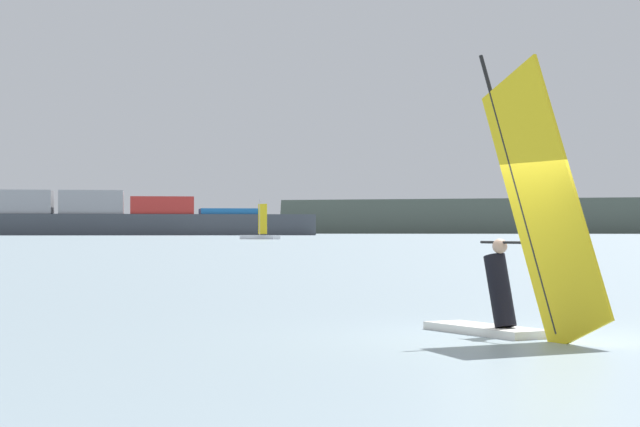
{
  "coord_description": "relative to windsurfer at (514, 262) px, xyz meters",
  "views": [
    {
      "loc": [
        -0.02,
        -16.89,
        1.52
      ],
      "look_at": [
        -4.14,
        6.75,
        1.9
      ],
      "focal_mm": 65.45,
      "sensor_mm": 36.0,
      "label": 1
    }
  ],
  "objects": [
    {
      "name": "small_sailboat",
      "position": [
        -53.3,
        217.66,
        -0.39
      ],
      "size": [
        9.27,
        6.69,
        8.27
      ],
      "rotation": [
        0.0,
        0.0,
        2.61
      ],
      "color": "white",
      "rests_on": "ground_plane"
    },
    {
      "name": "ground_plane",
      "position": [
        0.15,
        -0.1,
        -1.09
      ],
      "size": [
        4000.0,
        4000.0,
        0.0
      ],
      "primitive_type": "plane",
      "color": "gray"
    },
    {
      "name": "distant_headland",
      "position": [
        103.24,
        1057.74,
        13.37
      ],
      "size": [
        1019.9,
        350.04,
        28.91
      ],
      "primitive_type": "cube",
      "rotation": [
        0.0,
        0.0,
        -0.1
      ],
      "color": "#4C564C",
      "rests_on": "ground_plane"
    },
    {
      "name": "windsurfer",
      "position": [
        0.0,
        0.0,
        0.0
      ],
      "size": [
        2.7,
        3.22,
        4.31
      ],
      "rotation": [
        0.0,
        0.0,
        2.25
      ],
      "color": "white",
      "rests_on": "ground_plane"
    },
    {
      "name": "cargo_ship",
      "position": [
        -192.74,
        474.94,
        6.92
      ],
      "size": [
        197.16,
        87.96,
        32.02
      ],
      "rotation": [
        0.0,
        0.0,
        0.33
      ],
      "color": "#3F444C",
      "rests_on": "ground_plane"
    }
  ]
}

